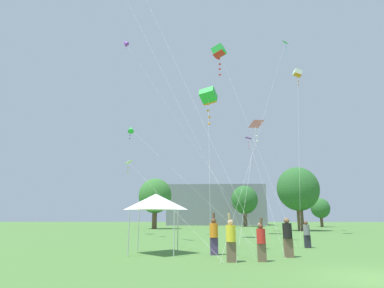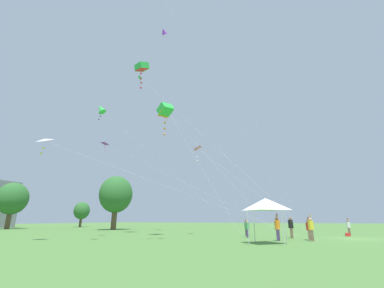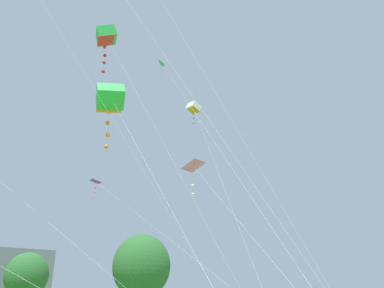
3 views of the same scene
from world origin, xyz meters
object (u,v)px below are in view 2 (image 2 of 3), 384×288
at_px(person_grey_shirt, 246,227).
at_px(kite_white_box_5, 167,112).
at_px(person_black_shirt, 291,227).
at_px(kite_white_delta_0, 45,141).
at_px(kite_green_box_3, 165,110).
at_px(kite_green_diamond_9, 101,109).
at_px(kite_pink_delta_10, 197,149).
at_px(person_red_shirt, 309,229).
at_px(cooler_box, 348,235).
at_px(festival_tent, 266,204).
at_px(kite_purple_delta_1, 106,144).
at_px(person_yellow_shirt, 311,228).
at_px(person_white_shirt, 349,226).
at_px(kite_green_delta_2, 142,79).
at_px(kite_purple_diamond_4, 164,33).
at_px(person_orange_shirt, 277,227).
at_px(person_green_shirt, 247,228).
at_px(kite_green_box_6, 142,67).

distance_m(person_grey_shirt, kite_white_box_5, 21.97).
distance_m(person_black_shirt, kite_white_delta_0, 22.63).
height_order(kite_white_delta_0, kite_green_box_3, kite_green_box_3).
bearing_deg(kite_green_diamond_9, kite_pink_delta_10, -17.82).
xyz_separation_m(person_red_shirt, person_grey_shirt, (3.98, 6.07, -0.02)).
height_order(cooler_box, kite_pink_delta_10, kite_pink_delta_10).
relative_size(festival_tent, person_grey_shirt, 1.91).
height_order(kite_purple_delta_1, kite_green_box_3, kite_green_box_3).
distance_m(festival_tent, person_black_shirt, 6.95).
xyz_separation_m(person_yellow_shirt, kite_green_box_3, (-0.62, 13.17, 12.15)).
bearing_deg(person_white_shirt, kite_white_box_5, -95.74).
relative_size(festival_tent, kite_green_delta_2, 0.12).
bearing_deg(kite_pink_delta_10, kite_purple_diamond_4, -171.48).
xyz_separation_m(person_yellow_shirt, person_red_shirt, (1.33, 0.18, -0.10)).
height_order(person_orange_shirt, kite_white_box_5, kite_white_box_5).
relative_size(kite_green_diamond_9, kite_pink_delta_10, 0.91).
relative_size(person_yellow_shirt, kite_pink_delta_10, 0.17).
height_order(person_orange_shirt, person_white_shirt, person_orange_shirt).
relative_size(person_green_shirt, kite_green_diamond_9, 0.14).
distance_m(person_red_shirt, kite_pink_delta_10, 14.02).
bearing_deg(kite_white_box_5, person_grey_shirt, -110.26).
bearing_deg(person_grey_shirt, person_yellow_shirt, 18.24).
relative_size(person_green_shirt, kite_green_delta_2, 0.06).
relative_size(kite_green_delta_2, kite_green_box_3, 1.92).
height_order(cooler_box, person_black_shirt, person_black_shirt).
distance_m(festival_tent, person_orange_shirt, 3.54).
xyz_separation_m(person_green_shirt, kite_purple_diamond_4, (-10.04, 3.86, 15.71)).
xyz_separation_m(person_green_shirt, person_white_shirt, (8.97, -9.41, 0.06)).
relative_size(person_white_shirt, kite_green_diamond_9, 0.17).
bearing_deg(kite_pink_delta_10, kite_green_box_3, 151.94).
xyz_separation_m(person_red_shirt, kite_white_delta_0, (-10.90, 19.08, 6.95)).
xyz_separation_m(person_white_shirt, kite_green_delta_2, (-0.55, 28.69, 24.94)).
bearing_deg(person_yellow_shirt, festival_tent, -84.49).
distance_m(person_grey_shirt, kite_purple_delta_1, 23.19).
bearing_deg(person_red_shirt, person_yellow_shirt, -111.08).
xyz_separation_m(person_grey_shirt, kite_purple_delta_1, (-0.16, 20.16, 11.46)).
bearing_deg(kite_green_box_6, person_white_shirt, -64.26).
xyz_separation_m(festival_tent, kite_green_diamond_9, (-4.58, 11.98, 7.71)).
bearing_deg(kite_green_box_6, festival_tent, -107.06).
bearing_deg(person_orange_shirt, kite_green_box_6, -153.81).
relative_size(person_red_shirt, person_white_shirt, 1.02).
bearing_deg(cooler_box, person_black_shirt, 136.37).
height_order(person_red_shirt, kite_purple_diamond_4, kite_purple_diamond_4).
distance_m(person_yellow_shirt, person_black_shirt, 3.32).
xyz_separation_m(person_black_shirt, kite_pink_delta_10, (0.50, 9.39, 8.53)).
xyz_separation_m(person_green_shirt, kite_green_diamond_9, (-10.59, 9.30, 9.56)).
distance_m(person_black_shirt, person_green_shirt, 3.91).
xyz_separation_m(person_black_shirt, kite_white_box_5, (7.09, 17.24, 17.24)).
xyz_separation_m(kite_purple_delta_1, kite_white_box_5, (4.83, -7.52, 5.90)).
xyz_separation_m(kite_white_box_5, kite_pink_delta_10, (-6.59, -7.85, -8.71)).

